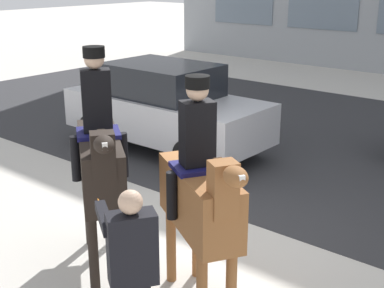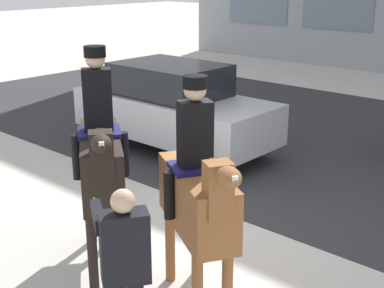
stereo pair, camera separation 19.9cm
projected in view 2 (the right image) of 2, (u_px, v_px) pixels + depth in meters
ground_plane at (222, 234)px, 7.18m from camera, size 80.00×80.00×0.00m
road_surface at (373, 150)px, 10.55m from camera, size 23.24×8.50×0.01m
mounted_horse_lead at (101, 159)px, 6.06m from camera, size 1.66×1.37×2.60m
mounted_horse_companion at (198, 195)px, 5.33m from camera, size 1.60×1.12×2.43m
pedestrian_bystander at (124, 268)px, 4.43m from camera, size 0.91×0.49×1.73m
street_car_near_lane at (173, 107)px, 10.33m from camera, size 4.08×1.77×1.69m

